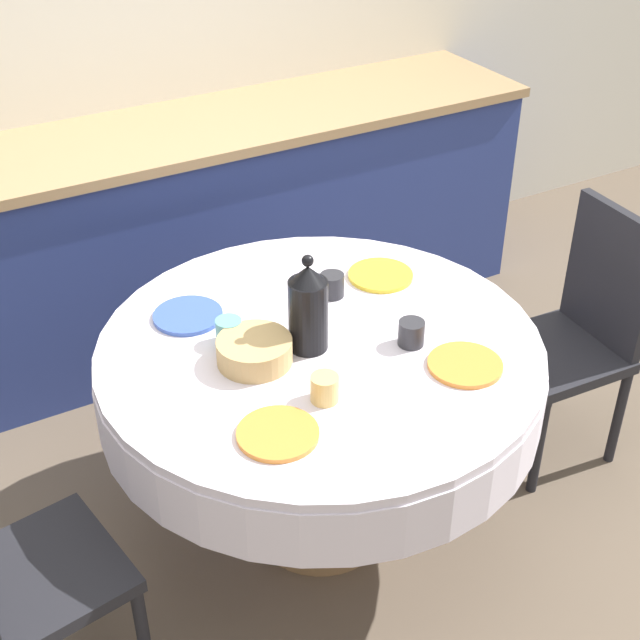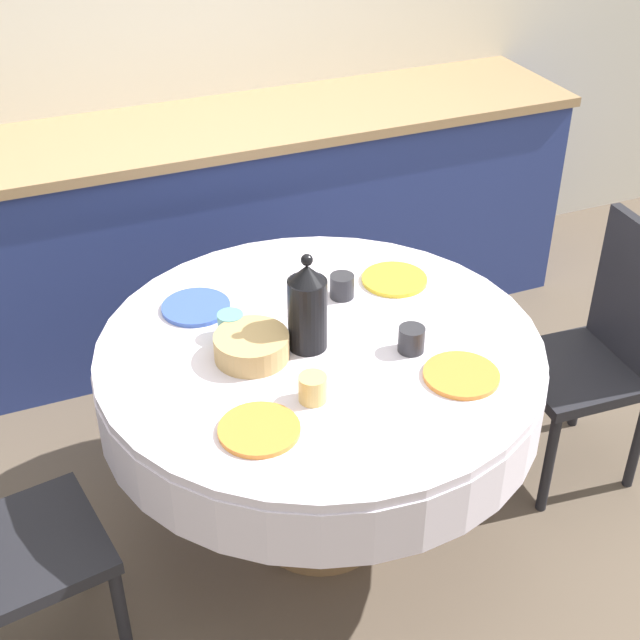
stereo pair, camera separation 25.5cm
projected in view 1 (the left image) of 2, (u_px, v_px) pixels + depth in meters
ground_plane at (320, 525)px, 3.01m from camera, size 12.00×12.00×0.00m
wall_back at (113, 19)px, 3.49m from camera, size 7.00×0.05×2.60m
kitchen_counter at (164, 240)px, 3.71m from camera, size 3.24×0.64×0.95m
dining_table at (320, 377)px, 2.66m from camera, size 1.32×1.32×0.76m
chair_left at (578, 327)px, 3.10m from camera, size 0.42×0.42×0.94m
chair_right at (4, 568)px, 2.21m from camera, size 0.46×0.46×0.94m
plate_near_left at (278, 434)px, 2.25m from camera, size 0.21×0.21×0.01m
cup_near_left at (325, 388)px, 2.35m from camera, size 0.08×0.08×0.08m
plate_near_right at (465, 365)px, 2.49m from camera, size 0.21×0.21×0.01m
cup_near_right at (411, 333)px, 2.57m from camera, size 0.08×0.08×0.08m
plate_far_left at (188, 316)px, 2.70m from camera, size 0.21×0.21×0.01m
cup_far_left at (229, 331)px, 2.58m from camera, size 0.08×0.08×0.08m
plate_far_right at (381, 275)px, 2.90m from camera, size 0.21×0.21×0.01m
cup_far_right at (332, 285)px, 2.79m from camera, size 0.08×0.08×0.08m
coffee_carafe at (308, 308)px, 2.51m from camera, size 0.11×0.11×0.30m
bread_basket at (255, 351)px, 2.50m from camera, size 0.21×0.21×0.07m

